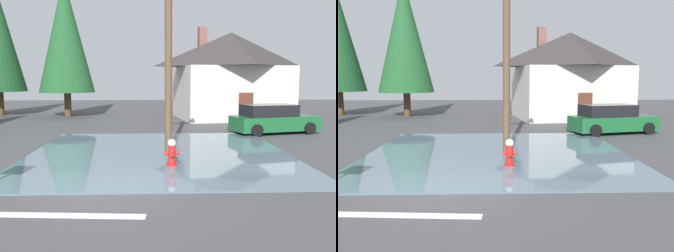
% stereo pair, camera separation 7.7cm
% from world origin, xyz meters
% --- Properties ---
extents(ground_plane, '(80.00, 80.00, 0.10)m').
position_xyz_m(ground_plane, '(0.00, 0.00, -0.05)').
color(ground_plane, '#424244').
extents(flood_puddle, '(9.97, 9.82, 0.05)m').
position_xyz_m(flood_puddle, '(1.47, 4.56, 0.02)').
color(flood_puddle, slate).
rests_on(flood_puddle, ground).
extents(lane_stop_bar, '(3.61, 0.58, 0.01)m').
position_xyz_m(lane_stop_bar, '(-0.70, -1.71, 0.00)').
color(lane_stop_bar, silver).
rests_on(lane_stop_bar, ground).
extents(fire_hydrant, '(0.47, 0.41, 0.94)m').
position_xyz_m(fire_hydrant, '(1.87, 2.43, 0.46)').
color(fire_hydrant, red).
rests_on(fire_hydrant, ground).
extents(utility_pole, '(1.60, 0.28, 7.57)m').
position_xyz_m(utility_pole, '(1.83, 4.45, 3.96)').
color(utility_pole, brown).
rests_on(utility_pole, ground).
extents(house, '(9.03, 7.65, 6.78)m').
position_xyz_m(house, '(6.99, 17.34, 3.27)').
color(house, beige).
rests_on(house, ground).
extents(parked_car, '(4.88, 2.83, 1.56)m').
position_xyz_m(parked_car, '(7.68, 9.64, 0.75)').
color(parked_car, '#195B2D').
rests_on(parked_car, ground).
extents(pine_tree_mid_left, '(4.19, 4.19, 10.49)m').
position_xyz_m(pine_tree_mid_left, '(-5.38, 18.58, 6.17)').
color(pine_tree_mid_left, '#4C3823').
rests_on(pine_tree_mid_left, ground).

